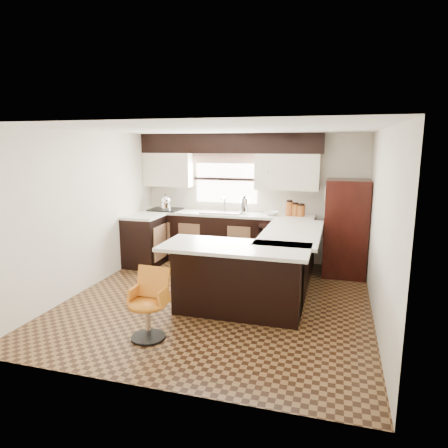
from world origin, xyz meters
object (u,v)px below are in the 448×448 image
(peninsula_long, at_px, (288,263))
(refrigerator, at_px, (346,228))
(bar_chair, at_px, (147,305))
(peninsula_return, at_px, (238,281))

(peninsula_long, bearing_deg, refrigerator, 52.43)
(peninsula_long, height_order, bar_chair, peninsula_long)
(refrigerator, bearing_deg, peninsula_long, -127.57)
(peninsula_return, bearing_deg, bar_chair, -129.92)
(peninsula_return, distance_m, refrigerator, 2.49)
(peninsula_long, bearing_deg, bar_chair, -124.52)
(refrigerator, height_order, bar_chair, refrigerator)
(peninsula_long, xyz_separation_m, refrigerator, (0.83, 1.08, 0.37))
(bar_chair, bearing_deg, peninsula_return, 51.52)
(refrigerator, bearing_deg, peninsula_return, -123.41)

